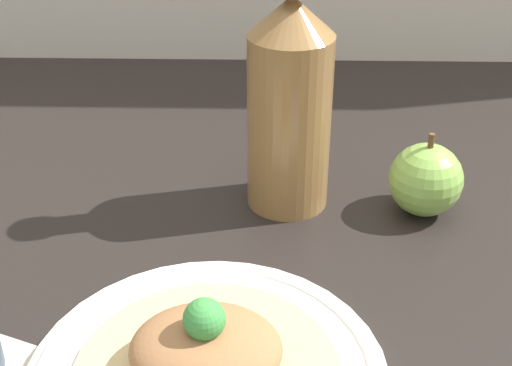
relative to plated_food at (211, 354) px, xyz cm
name	(u,v)px	position (x,y,z in cm)	size (l,w,h in cm)	color
ground_plane	(219,307)	(-0.30, 10.96, -5.34)	(180.00, 110.00, 4.00)	black
plated_food	(211,354)	(0.00, 0.00, 0.00)	(18.63, 18.63, 6.37)	#D6BC7F
cider_bottle	(290,99)	(5.63, 24.89, 7.74)	(7.93, 7.93, 27.05)	olive
apple	(426,180)	(18.77, 23.23, 0.21)	(7.09, 7.09, 8.44)	#84B74C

